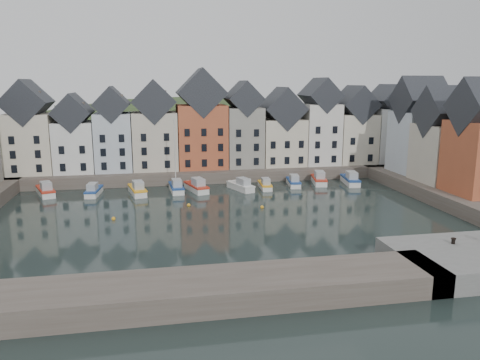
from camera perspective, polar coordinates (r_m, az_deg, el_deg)
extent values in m
plane|color=black|center=(59.71, -1.82, -4.98)|extent=(260.00, 260.00, 0.00)
cube|color=#4E443B|center=(88.44, -4.82, 1.19)|extent=(90.00, 16.00, 2.00)
cube|color=#4E443B|center=(76.76, 26.24, -1.64)|extent=(14.00, 54.00, 2.00)
cube|color=#4E443B|center=(38.16, -11.92, -13.67)|extent=(50.00, 6.00, 2.00)
ellipsoid|color=#28381C|center=(118.22, -5.96, -5.59)|extent=(153.60, 70.40, 64.00)
sphere|color=black|center=(107.90, -13.49, 6.96)|extent=(5.77, 5.77, 5.77)
sphere|color=black|center=(122.29, 5.36, 7.49)|extent=(5.27, 5.27, 5.27)
sphere|color=black|center=(118.25, 9.51, 7.12)|extent=(5.07, 5.07, 5.07)
sphere|color=black|center=(114.42, 0.99, 7.09)|extent=(5.01, 5.01, 5.01)
sphere|color=black|center=(117.25, -25.02, 5.50)|extent=(3.94, 3.94, 3.94)
sphere|color=black|center=(122.82, 7.00, 7.44)|extent=(5.21, 5.21, 5.21)
sphere|color=black|center=(115.98, -5.37, 7.36)|extent=(5.45, 5.45, 5.45)
sphere|color=black|center=(115.10, 13.32, 6.50)|extent=(4.49, 4.49, 4.49)
cube|color=beige|center=(87.54, -24.15, 4.09)|extent=(7.67, 8.00, 10.07)
cube|color=black|center=(87.01, -24.54, 8.61)|extent=(7.67, 8.16, 7.67)
cube|color=silver|center=(86.23, -19.40, 3.86)|extent=(6.56, 8.00, 8.61)
cube|color=black|center=(85.67, -19.68, 7.78)|extent=(6.56, 8.16, 6.56)
cube|color=silver|center=(85.38, -15.09, 4.53)|extent=(6.20, 8.00, 10.02)
cube|color=black|center=(84.84, -15.33, 8.91)|extent=(6.20, 8.16, 6.20)
cube|color=beige|center=(85.12, -10.31, 4.74)|extent=(7.70, 8.00, 10.08)
cube|color=black|center=(84.56, -10.49, 9.42)|extent=(7.70, 8.16, 7.70)
cube|color=#B05232|center=(85.50, -4.71, 5.33)|extent=(8.69, 8.00, 11.28)
cube|color=black|center=(84.97, -4.80, 10.56)|extent=(8.69, 8.16, 8.69)
cube|color=gray|center=(86.65, 0.39, 5.29)|extent=(6.43, 8.00, 10.78)
cube|color=black|center=(86.14, 0.40, 9.91)|extent=(6.43, 8.16, 6.43)
cube|color=beige|center=(88.46, 5.05, 4.65)|extent=(7.88, 8.00, 8.56)
cube|color=black|center=(87.91, 5.13, 8.68)|extent=(7.88, 8.16, 7.88)
cube|color=silver|center=(90.56, 9.57, 5.57)|extent=(6.50, 8.00, 11.27)
cube|color=black|center=(90.07, 9.72, 10.15)|extent=(6.50, 8.16, 6.50)
cube|color=beige|center=(93.30, 13.61, 4.98)|extent=(7.23, 8.00, 9.32)
cube|color=black|center=(92.79, 13.80, 8.93)|extent=(7.23, 8.16, 7.23)
cube|color=silver|center=(96.25, 17.36, 5.27)|extent=(6.18, 8.00, 10.32)
cube|color=black|center=(95.78, 17.61, 9.24)|extent=(6.18, 8.16, 6.18)
cube|color=silver|center=(85.98, 20.83, 4.33)|extent=(7.47, 8.00, 10.38)
cube|color=black|center=(85.44, 21.19, 9.10)|extent=(7.62, 8.00, 8.00)
cube|color=beige|center=(79.42, 23.77, 2.99)|extent=(8.14, 8.00, 8.89)
cube|color=black|center=(78.80, 24.16, 7.61)|extent=(8.30, 8.00, 8.00)
sphere|color=#F2A31C|center=(66.90, -6.27, -3.06)|extent=(0.50, 0.50, 0.50)
sphere|color=#F2A31C|center=(65.50, 2.70, -3.33)|extent=(0.50, 0.50, 0.50)
sphere|color=#F2A31C|center=(62.14, -15.16, -4.58)|extent=(0.50, 0.50, 0.50)
cube|color=silver|center=(79.04, -22.61, -1.44)|extent=(3.98, 6.58, 1.16)
cube|color=red|center=(78.91, -22.65, -0.99)|extent=(4.13, 6.73, 0.26)
cube|color=#9DA1A5|center=(77.86, -22.58, -0.67)|extent=(2.26, 2.88, 1.26)
cube|color=silver|center=(76.59, -17.37, -1.49)|extent=(2.29, 5.82, 1.04)
cube|color=navy|center=(76.47, -17.39, -1.08)|extent=(2.39, 5.94, 0.24)
cube|color=#9DA1A5|center=(75.54, -17.56, -0.80)|extent=(1.55, 2.40, 1.13)
cube|color=silver|center=(75.35, -12.40, -1.41)|extent=(3.11, 6.58, 1.16)
cube|color=#F2A31C|center=(75.21, -12.43, -0.94)|extent=(3.24, 6.73, 0.26)
cube|color=#9DA1A5|center=(74.16, -12.32, -0.61)|extent=(1.95, 2.77, 1.27)
cube|color=silver|center=(76.05, -7.76, -1.13)|extent=(2.19, 6.16, 1.11)
cube|color=navy|center=(75.91, -7.77, -0.68)|extent=(2.29, 6.28, 0.25)
cube|color=#9DA1A5|center=(74.90, -7.71, -0.38)|extent=(1.56, 2.50, 1.21)
cylinder|color=silver|center=(75.58, -7.93, 3.19)|extent=(0.14, 0.14, 11.10)
cube|color=silver|center=(75.97, -5.37, -1.07)|extent=(3.61, 6.71, 1.18)
cube|color=red|center=(75.83, -5.38, -0.59)|extent=(3.75, 6.86, 0.27)
cube|color=#9DA1A5|center=(74.81, -5.12, -0.25)|extent=(2.14, 2.88, 1.29)
cube|color=silver|center=(76.47, 0.06, -0.95)|extent=(3.76, 6.20, 1.09)
cube|color=silver|center=(76.34, 0.06, -0.51)|extent=(3.90, 6.35, 0.25)
cube|color=#9DA1A5|center=(75.47, 0.41, -0.20)|extent=(2.14, 2.72, 1.19)
cube|color=silver|center=(77.62, 3.05, -0.80)|extent=(1.92, 5.34, 0.96)
cube|color=#F2A31C|center=(77.51, 3.06, -0.43)|extent=(2.01, 5.45, 0.22)
cube|color=#9DA1A5|center=(76.64, 3.16, -0.17)|extent=(1.36, 2.18, 1.05)
cube|color=silver|center=(80.17, 6.52, -0.44)|extent=(2.49, 5.85, 1.04)
cube|color=navy|center=(80.05, 6.53, -0.04)|extent=(2.60, 5.98, 0.24)
cube|color=#9DA1A5|center=(79.12, 6.64, 0.23)|extent=(1.63, 2.43, 1.13)
cube|color=silver|center=(82.54, 9.55, -0.14)|extent=(3.17, 6.75, 1.19)
cube|color=red|center=(82.41, 9.56, 0.30)|extent=(3.30, 6.89, 0.27)
cube|color=#9DA1A5|center=(81.34, 9.68, 0.61)|extent=(1.99, 2.84, 1.30)
cube|color=silver|center=(83.22, 13.27, -0.20)|extent=(2.96, 6.72, 1.19)
cube|color=navy|center=(83.09, 13.29, 0.24)|extent=(3.08, 6.86, 0.27)
cube|color=#9DA1A5|center=(82.04, 13.48, 0.55)|extent=(1.91, 2.80, 1.30)
cylinder|color=black|center=(49.86, 24.57, -6.80)|extent=(0.36, 0.36, 0.50)
cylinder|color=black|center=(49.78, 24.59, -6.51)|extent=(0.48, 0.48, 0.08)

